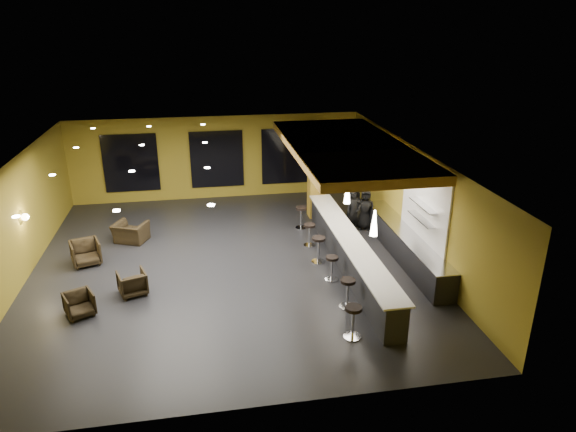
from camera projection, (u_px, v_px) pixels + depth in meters
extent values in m
cube|color=black|center=(229.00, 265.00, 16.27)|extent=(12.00, 13.00, 0.10)
cube|color=black|center=(224.00, 155.00, 14.96)|extent=(12.00, 13.00, 0.10)
cube|color=olive|center=(217.00, 157.00, 21.62)|extent=(12.00, 0.10, 3.50)
cube|color=olive|center=(248.00, 336.00, 9.61)|extent=(12.00, 0.10, 3.50)
cube|color=olive|center=(14.00, 225.00, 14.65)|extent=(0.10, 13.00, 3.50)
cube|color=olive|center=(414.00, 201.00, 16.59)|extent=(0.10, 13.00, 3.50)
cube|color=#AB7A32|center=(346.00, 147.00, 16.59)|extent=(3.60, 8.00, 0.28)
cube|color=black|center=(131.00, 163.00, 20.98)|extent=(2.20, 0.06, 2.40)
cube|color=black|center=(217.00, 159.00, 21.54)|extent=(2.20, 0.06, 2.40)
cube|color=black|center=(287.00, 156.00, 22.02)|extent=(2.20, 0.06, 2.40)
cube|color=white|center=(425.00, 204.00, 15.56)|extent=(0.06, 3.20, 2.40)
cube|color=black|center=(349.00, 254.00, 15.74)|extent=(0.60, 8.00, 1.00)
cube|color=silver|center=(350.00, 239.00, 15.55)|extent=(0.78, 8.10, 0.05)
cube|color=black|center=(405.00, 245.00, 16.55)|extent=(0.70, 6.00, 0.86)
cube|color=silver|center=(406.00, 232.00, 16.38)|extent=(0.72, 6.00, 0.03)
cube|color=silver|center=(422.00, 219.00, 15.50)|extent=(0.30, 1.50, 0.03)
cube|color=silver|center=(423.00, 205.00, 15.34)|extent=(0.30, 1.50, 0.03)
cube|color=#A47E24|center=(317.00, 173.00, 19.50)|extent=(0.60, 0.60, 3.50)
sphere|color=#FFE5B2|center=(25.00, 217.00, 15.12)|extent=(0.22, 0.22, 0.22)
cone|color=white|center=(374.00, 223.00, 13.23)|extent=(0.20, 0.20, 0.70)
cone|color=white|center=(347.00, 192.00, 15.52)|extent=(0.20, 0.20, 0.70)
cone|color=white|center=(327.00, 169.00, 17.82)|extent=(0.20, 0.20, 0.70)
imported|color=black|center=(353.00, 213.00, 18.06)|extent=(0.72, 0.59, 1.71)
imported|color=black|center=(354.00, 204.00, 19.00)|extent=(0.98, 0.88, 1.66)
imported|color=black|center=(365.00, 209.00, 18.66)|extent=(0.86, 0.70, 1.52)
imported|color=black|center=(79.00, 304.00, 13.37)|extent=(0.93, 0.94, 0.64)
imported|color=black|center=(132.00, 283.00, 14.40)|extent=(0.93, 0.94, 0.68)
imported|color=black|center=(86.00, 253.00, 16.11)|extent=(1.07, 1.08, 0.78)
imported|color=black|center=(131.00, 232.00, 17.74)|extent=(1.33, 1.26, 0.69)
cylinder|color=silver|center=(352.00, 337.00, 12.55)|extent=(0.44, 0.44, 0.03)
cylinder|color=silver|center=(353.00, 323.00, 12.41)|extent=(0.08, 0.08, 0.76)
cylinder|color=black|center=(354.00, 308.00, 12.25)|extent=(0.41, 0.41, 0.09)
cylinder|color=silver|center=(347.00, 306.00, 13.85)|extent=(0.42, 0.42, 0.03)
cylinder|color=silver|center=(347.00, 294.00, 13.71)|extent=(0.07, 0.07, 0.74)
cylinder|color=black|center=(348.00, 281.00, 13.56)|extent=(0.40, 0.40, 0.08)
cylinder|color=silver|center=(331.00, 279.00, 15.27)|extent=(0.39, 0.39, 0.03)
cylinder|color=silver|center=(332.00, 269.00, 15.14)|extent=(0.07, 0.07, 0.68)
cylinder|color=black|center=(332.00, 258.00, 15.01)|extent=(0.37, 0.37, 0.08)
cylinder|color=silver|center=(318.00, 262.00, 16.36)|extent=(0.44, 0.44, 0.03)
cylinder|color=silver|center=(318.00, 251.00, 16.22)|extent=(0.08, 0.08, 0.77)
cylinder|color=black|center=(319.00, 239.00, 16.07)|extent=(0.42, 0.42, 0.09)
cylinder|color=silver|center=(309.00, 245.00, 17.53)|extent=(0.40, 0.40, 0.03)
cylinder|color=silver|center=(309.00, 236.00, 17.40)|extent=(0.07, 0.07, 0.70)
cylinder|color=black|center=(310.00, 225.00, 17.27)|extent=(0.38, 0.38, 0.08)
cylinder|color=silver|center=(301.00, 228.00, 18.97)|extent=(0.42, 0.42, 0.03)
cylinder|color=silver|center=(301.00, 218.00, 18.83)|extent=(0.07, 0.07, 0.73)
cylinder|color=black|center=(301.00, 208.00, 18.69)|extent=(0.40, 0.40, 0.08)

